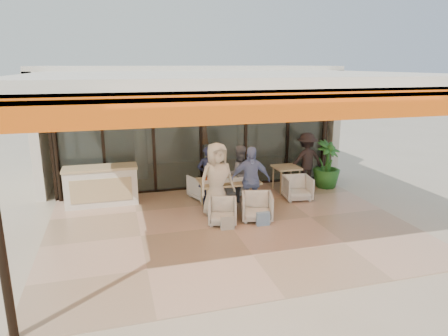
{
  "coord_description": "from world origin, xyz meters",
  "views": [
    {
      "loc": [
        -2.42,
        -8.06,
        3.58
      ],
      "look_at": [
        0.1,
        0.9,
        1.15
      ],
      "focal_mm": 32.0,
      "sensor_mm": 36.0,
      "label": 1
    }
  ],
  "objects_px": {
    "diner_navy": "(208,175)",
    "diner_grey": "(239,174)",
    "chair_near_right": "(257,205)",
    "standing_woman": "(306,160)",
    "host_counter": "(101,186)",
    "diner_cream": "(217,180)",
    "side_chair": "(297,187)",
    "potted_palm": "(327,165)",
    "diner_periwinkle": "(250,180)",
    "dining_table": "(228,182)",
    "chair_far_right": "(233,183)",
    "chair_far_left": "(204,185)",
    "chair_near_left": "(223,210)",
    "side_table": "(286,170)"
  },
  "relations": [
    {
      "from": "chair_far_left",
      "to": "chair_near_left",
      "type": "distance_m",
      "value": 1.9
    },
    {
      "from": "chair_near_left",
      "to": "potted_palm",
      "type": "height_order",
      "value": "potted_palm"
    },
    {
      "from": "chair_near_left",
      "to": "potted_palm",
      "type": "relative_size",
      "value": 0.46
    },
    {
      "from": "diner_grey",
      "to": "chair_near_right",
      "type": "bearing_deg",
      "value": 92.96
    },
    {
      "from": "host_counter",
      "to": "diner_navy",
      "type": "distance_m",
      "value": 2.77
    },
    {
      "from": "chair_near_right",
      "to": "side_chair",
      "type": "xyz_separation_m",
      "value": [
        1.57,
        1.09,
        -0.0
      ]
    },
    {
      "from": "standing_woman",
      "to": "dining_table",
      "type": "bearing_deg",
      "value": 20.02
    },
    {
      "from": "diner_periwinkle",
      "to": "chair_near_right",
      "type": "bearing_deg",
      "value": -81.87
    },
    {
      "from": "chair_near_right",
      "to": "standing_woman",
      "type": "xyz_separation_m",
      "value": [
        2.32,
        2.11,
        0.46
      ]
    },
    {
      "from": "diner_periwinkle",
      "to": "side_table",
      "type": "distance_m",
      "value": 2.07
    },
    {
      "from": "diner_navy",
      "to": "diner_grey",
      "type": "bearing_deg",
      "value": 177.13
    },
    {
      "from": "chair_near_right",
      "to": "diner_navy",
      "type": "bearing_deg",
      "value": 137.07
    },
    {
      "from": "chair_far_right",
      "to": "side_table",
      "type": "bearing_deg",
      "value": 171.22
    },
    {
      "from": "side_table",
      "to": "potted_palm",
      "type": "xyz_separation_m",
      "value": [
        1.3,
        0.02,
        0.07
      ]
    },
    {
      "from": "diner_navy",
      "to": "host_counter",
      "type": "bearing_deg",
      "value": -16.69
    },
    {
      "from": "chair_far_right",
      "to": "chair_near_right",
      "type": "height_order",
      "value": "chair_near_right"
    },
    {
      "from": "diner_navy",
      "to": "dining_table",
      "type": "bearing_deg",
      "value": 130.04
    },
    {
      "from": "chair_far_left",
      "to": "chair_near_left",
      "type": "height_order",
      "value": "chair_far_left"
    },
    {
      "from": "chair_far_left",
      "to": "potted_palm",
      "type": "distance_m",
      "value": 3.73
    },
    {
      "from": "host_counter",
      "to": "dining_table",
      "type": "bearing_deg",
      "value": -19.62
    },
    {
      "from": "chair_far_left",
      "to": "diner_periwinkle",
      "type": "bearing_deg",
      "value": 100.15
    },
    {
      "from": "dining_table",
      "to": "diner_cream",
      "type": "distance_m",
      "value": 0.65
    },
    {
      "from": "host_counter",
      "to": "standing_woman",
      "type": "relative_size",
      "value": 1.13
    },
    {
      "from": "chair_far_left",
      "to": "diner_navy",
      "type": "xyz_separation_m",
      "value": [
        0.0,
        -0.5,
        0.42
      ]
    },
    {
      "from": "chair_near_right",
      "to": "standing_woman",
      "type": "distance_m",
      "value": 3.17
    },
    {
      "from": "host_counter",
      "to": "diner_navy",
      "type": "height_order",
      "value": "diner_navy"
    },
    {
      "from": "chair_far_left",
      "to": "side_chair",
      "type": "height_order",
      "value": "chair_far_left"
    },
    {
      "from": "host_counter",
      "to": "standing_woman",
      "type": "xyz_separation_m",
      "value": [
        5.84,
        0.05,
        0.29
      ]
    },
    {
      "from": "side_chair",
      "to": "potted_palm",
      "type": "distance_m",
      "value": 1.55
    },
    {
      "from": "chair_far_right",
      "to": "chair_near_left",
      "type": "relative_size",
      "value": 1.08
    },
    {
      "from": "chair_far_left",
      "to": "diner_cream",
      "type": "relative_size",
      "value": 0.4
    },
    {
      "from": "diner_periwinkle",
      "to": "chair_far_right",
      "type": "bearing_deg",
      "value": 98.13
    },
    {
      "from": "dining_table",
      "to": "host_counter",
      "type": "bearing_deg",
      "value": 160.38
    },
    {
      "from": "standing_woman",
      "to": "potted_palm",
      "type": "bearing_deg",
      "value": 153.07
    },
    {
      "from": "chair_far_left",
      "to": "side_chair",
      "type": "relative_size",
      "value": 1.01
    },
    {
      "from": "diner_navy",
      "to": "chair_near_right",
      "type": "bearing_deg",
      "value": 118.09
    },
    {
      "from": "diner_navy",
      "to": "diner_periwinkle",
      "type": "height_order",
      "value": "diner_periwinkle"
    },
    {
      "from": "host_counter",
      "to": "diner_grey",
      "type": "distance_m",
      "value": 3.59
    },
    {
      "from": "host_counter",
      "to": "chair_near_right",
      "type": "bearing_deg",
      "value": -30.32
    },
    {
      "from": "side_table",
      "to": "side_chair",
      "type": "xyz_separation_m",
      "value": [
        0.0,
        -0.75,
        -0.28
      ]
    },
    {
      "from": "diner_grey",
      "to": "standing_woman",
      "type": "distance_m",
      "value": 2.43
    },
    {
      "from": "potted_palm",
      "to": "standing_woman",
      "type": "bearing_deg",
      "value": 155.76
    },
    {
      "from": "chair_far_left",
      "to": "side_chair",
      "type": "bearing_deg",
      "value": 140.55
    },
    {
      "from": "diner_navy",
      "to": "side_table",
      "type": "relative_size",
      "value": 2.09
    },
    {
      "from": "chair_far_right",
      "to": "diner_cream",
      "type": "bearing_deg",
      "value": 52.52
    },
    {
      "from": "dining_table",
      "to": "chair_far_right",
      "type": "relative_size",
      "value": 2.12
    },
    {
      "from": "diner_cream",
      "to": "standing_woman",
      "type": "xyz_separation_m",
      "value": [
        3.16,
        1.61,
        -0.09
      ]
    },
    {
      "from": "host_counter",
      "to": "diner_cream",
      "type": "xyz_separation_m",
      "value": [
        2.68,
        -1.56,
        0.38
      ]
    },
    {
      "from": "chair_near_right",
      "to": "diner_periwinkle",
      "type": "bearing_deg",
      "value": 106.11
    },
    {
      "from": "side_chair",
      "to": "standing_woman",
      "type": "relative_size",
      "value": 0.44
    }
  ]
}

